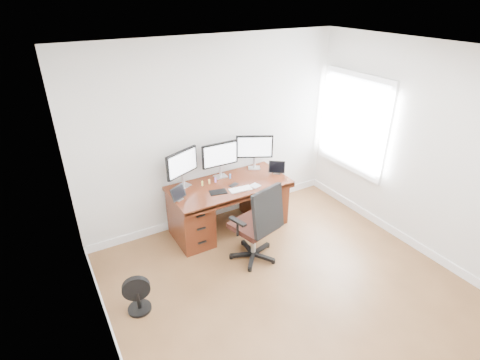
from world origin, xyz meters
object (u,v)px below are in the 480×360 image
desk (229,204)px  monitor_center (220,156)px  keyboard (240,189)px  office_chair (256,236)px  floor_fan (138,295)px

desk → monitor_center: (-0.00, 0.24, 0.68)m
monitor_center → keyboard: bearing=-82.6°
office_chair → keyboard: size_ratio=3.59×
floor_fan → keyboard: bearing=35.2°
office_chair → monitor_center: bearing=73.7°
desk → keyboard: keyboard is taller
office_chair → monitor_center: size_ratio=2.02×
office_chair → floor_fan: 1.61m
desk → floor_fan: desk is taller
desk → keyboard: (0.05, -0.25, 0.36)m
desk → monitor_center: size_ratio=3.09×
floor_fan → monitor_center: 2.19m
desk → office_chair: (-0.04, -0.82, -0.04)m
desk → monitor_center: bearing=90.0°
office_chair → keyboard: bearing=66.8°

